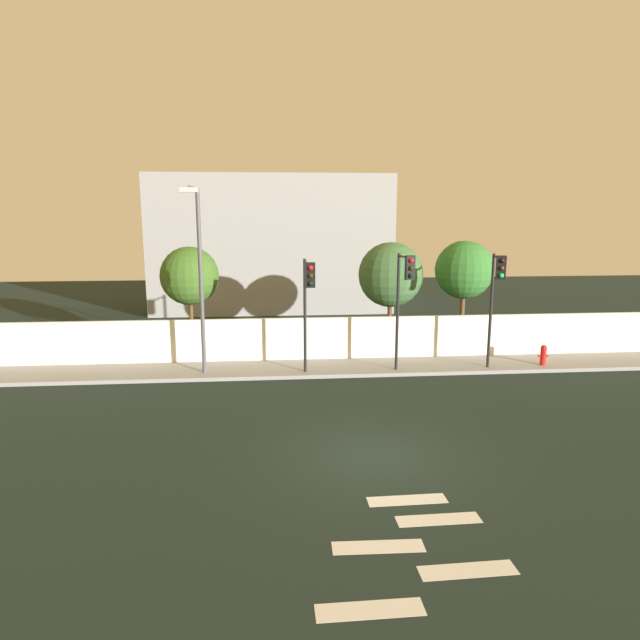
% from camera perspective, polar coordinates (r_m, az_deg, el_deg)
% --- Properties ---
extents(ground_plane, '(80.00, 80.00, 0.00)m').
position_cam_1_polar(ground_plane, '(15.32, 5.54, -13.66)').
color(ground_plane, black).
extents(sidewalk, '(36.00, 2.40, 0.15)m').
position_cam_1_polar(sidewalk, '(22.91, 1.81, -4.95)').
color(sidewalk, gray).
rests_on(sidewalk, ground).
extents(perimeter_wall, '(36.00, 0.18, 1.80)m').
position_cam_1_polar(perimeter_wall, '(23.91, 1.45, -1.85)').
color(perimeter_wall, silver).
rests_on(perimeter_wall, sidewalk).
extents(crosswalk_marking, '(3.76, 3.87, 0.01)m').
position_cam_1_polar(crosswalk_marking, '(11.81, 9.56, -21.85)').
color(crosswalk_marking, silver).
rests_on(crosswalk_marking, ground).
extents(traffic_light_left, '(0.40, 1.40, 4.67)m').
position_cam_1_polar(traffic_light_left, '(21.39, 8.65, 3.32)').
color(traffic_light_left, black).
rests_on(traffic_light_left, sidewalk).
extents(traffic_light_center, '(0.35, 1.86, 4.48)m').
position_cam_1_polar(traffic_light_center, '(20.59, -1.27, 2.85)').
color(traffic_light_center, black).
rests_on(traffic_light_center, sidewalk).
extents(traffic_light_right, '(0.37, 1.29, 4.63)m').
position_cam_1_polar(traffic_light_right, '(22.59, 17.68, 3.25)').
color(traffic_light_right, black).
rests_on(traffic_light_right, sidewalk).
extents(street_lamp_curbside, '(0.60, 2.22, 7.12)m').
position_cam_1_polar(street_lamp_curbside, '(21.39, -12.31, 5.40)').
color(street_lamp_curbside, '#4C4C51').
rests_on(street_lamp_curbside, sidewalk).
extents(fire_hydrant, '(0.44, 0.26, 0.85)m').
position_cam_1_polar(fire_hydrant, '(24.76, 21.99, -3.28)').
color(fire_hydrant, red).
rests_on(fire_hydrant, sidewalk).
extents(roadside_tree_leftmost, '(2.53, 2.53, 4.94)m').
position_cam_1_polar(roadside_tree_leftmost, '(24.67, -13.27, 4.42)').
color(roadside_tree_leftmost, brown).
rests_on(roadside_tree_leftmost, ground).
extents(roadside_tree_midleft, '(2.89, 2.89, 5.08)m').
position_cam_1_polar(roadside_tree_midleft, '(24.99, 7.28, 4.62)').
color(roadside_tree_midleft, brown).
rests_on(roadside_tree_midleft, ground).
extents(roadside_tree_midright, '(2.62, 2.62, 5.13)m').
position_cam_1_polar(roadside_tree_midright, '(25.90, 14.61, 4.98)').
color(roadside_tree_midright, brown).
rests_on(roadside_tree_midright, ground).
extents(low_building_distant, '(15.35, 6.00, 8.71)m').
position_cam_1_polar(low_building_distant, '(37.21, -4.97, 7.88)').
color(low_building_distant, gray).
rests_on(low_building_distant, ground).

